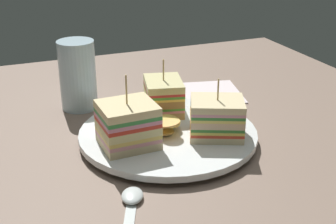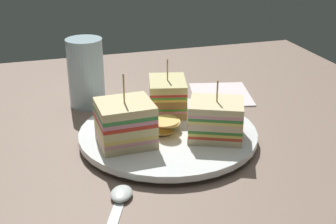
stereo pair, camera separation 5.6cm
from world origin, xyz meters
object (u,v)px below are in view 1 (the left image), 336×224
at_px(napkin, 211,92).
at_px(plate, 168,134).
at_px(sandwich_wedge_0, 164,96).
at_px(sandwich_wedge_1, 128,125).
at_px(spoon, 131,204).
at_px(chip_pile, 164,124).
at_px(sandwich_wedge_2, 216,118).
at_px(drinking_glass, 78,80).

bearing_deg(napkin, plate, 135.69).
xyz_separation_m(sandwich_wedge_0, sandwich_wedge_1, (-0.09, 0.09, 0.00)).
bearing_deg(spoon, napkin, -18.12).
bearing_deg(sandwich_wedge_1, chip_pile, 18.21).
bearing_deg(plate, sandwich_wedge_2, -124.83).
bearing_deg(chip_pile, plate, -95.89).
distance_m(spoon, drinking_glass, 0.32).
height_order(sandwich_wedge_0, napkin, sandwich_wedge_0).
height_order(sandwich_wedge_0, spoon, sandwich_wedge_0).
xyz_separation_m(sandwich_wedge_2, spoon, (-0.10, 0.16, -0.04)).
relative_size(plate, chip_pile, 3.74).
bearing_deg(napkin, sandwich_wedge_0, 122.94).
xyz_separation_m(sandwich_wedge_0, spoon, (-0.21, 0.12, -0.04)).
bearing_deg(drinking_glass, sandwich_wedge_2, -144.60).
xyz_separation_m(sandwich_wedge_2, drinking_glass, (0.22, 0.15, 0.01)).
height_order(sandwich_wedge_2, chip_pile, sandwich_wedge_2).
xyz_separation_m(spoon, napkin, (0.30, -0.25, -0.00)).
distance_m(plate, chip_pile, 0.02).
distance_m(sandwich_wedge_0, drinking_glass, 0.16).
bearing_deg(spoon, sandwich_wedge_1, 6.12).
bearing_deg(plate, chip_pile, 84.11).
height_order(chip_pile, drinking_glass, drinking_glass).
bearing_deg(drinking_glass, spoon, 178.67).
xyz_separation_m(plate, napkin, (0.15, -0.15, -0.01)).
height_order(napkin, drinking_glass, drinking_glass).
distance_m(sandwich_wedge_1, drinking_glass, 0.20).
bearing_deg(napkin, sandwich_wedge_2, 155.05).
relative_size(plate, drinking_glass, 2.22).
distance_m(sandwich_wedge_2, spoon, 0.20).
relative_size(sandwich_wedge_0, chip_pile, 1.25).
bearing_deg(spoon, plate, -13.48).
xyz_separation_m(spoon, drinking_glass, (0.32, -0.01, 0.05)).
bearing_deg(plate, spoon, 144.18).
relative_size(sandwich_wedge_2, spoon, 0.70).
bearing_deg(sandwich_wedge_2, drinking_glass, -30.88).
distance_m(sandwich_wedge_0, sandwich_wedge_1, 0.13).
height_order(plate, chip_pile, chip_pile).
xyz_separation_m(plate, drinking_glass, (0.18, 0.10, 0.04)).
xyz_separation_m(sandwich_wedge_0, drinking_glass, (0.11, 0.12, 0.01)).
relative_size(plate, sandwich_wedge_1, 2.57).
height_order(sandwich_wedge_1, drinking_glass, same).
height_order(sandwich_wedge_2, napkin, sandwich_wedge_2).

